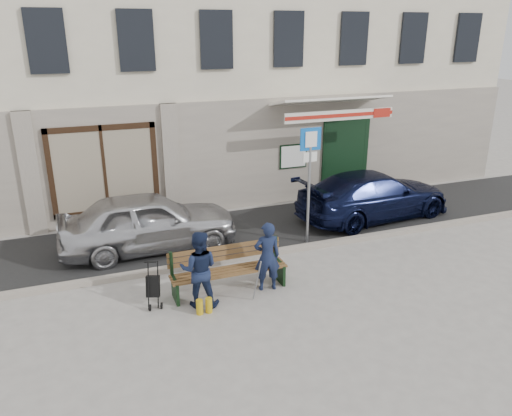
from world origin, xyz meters
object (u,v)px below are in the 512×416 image
car_navy (374,195)px  stroller (153,287)px  car_silver (149,221)px  parking_sign (310,167)px  man (267,256)px  bench (227,271)px  woman (199,269)px

car_navy → stroller: 7.18m
car_silver → parking_sign: 4.09m
parking_sign → man: parking_sign is taller
man → stroller: man is taller
car_silver → parking_sign: bearing=-105.5°
bench → stroller: bearing=-178.1°
car_silver → bench: car_silver is taller
car_silver → man: man is taller
man → woman: bearing=12.9°
bench → stroller: 1.51m
car_navy → stroller: size_ratio=5.16×
car_navy → bench: (-5.17, -2.59, -0.21)m
woman → stroller: 0.97m
parking_sign → bench: size_ratio=1.21×
man → woman: woman is taller
car_silver → man: size_ratio=2.85×
woman → bench: bearing=-133.9°
parking_sign → man: size_ratio=1.97×
woman → parking_sign: bearing=-129.6°
car_silver → stroller: car_silver is taller
car_silver → stroller: 2.74m
woman → man: bearing=-156.1°
car_silver → stroller: bearing=171.6°
car_navy → man: (-4.38, -2.80, 0.07)m
car_silver → man: bearing=-146.6°
woman → car_navy: bearing=-134.0°
car_silver → bench: bearing=-157.4°
man → car_navy: bearing=-139.0°
man → woman: size_ratio=0.96×
car_navy → bench: car_navy is taller
bench → woman: size_ratio=1.57×
car_navy → parking_sign: size_ratio=1.58×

